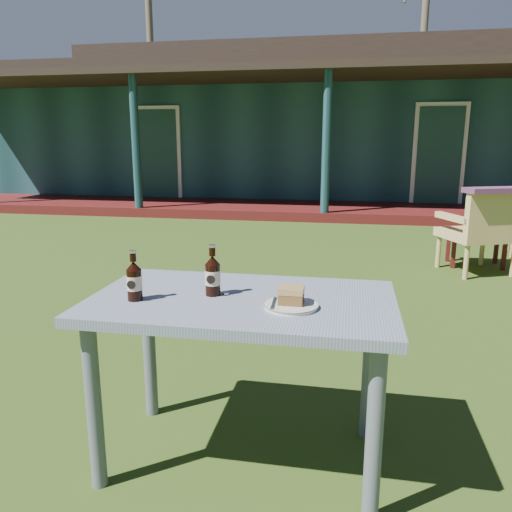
% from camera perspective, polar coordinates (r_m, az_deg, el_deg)
% --- Properties ---
extents(ground, '(80.00, 80.00, 0.00)m').
position_cam_1_polar(ground, '(3.71, 3.75, -7.87)').
color(ground, '#334916').
extents(pavilion, '(15.80, 8.30, 3.45)m').
position_cam_1_polar(pavilion, '(12.84, 9.13, 14.22)').
color(pavilion, '#183A40').
rests_on(pavilion, ground).
extents(tree_left, '(0.28, 0.28, 10.50)m').
position_cam_1_polar(tree_left, '(22.90, -11.99, 22.73)').
color(tree_left, brown).
rests_on(tree_left, ground).
extents(tree_mid, '(0.28, 0.28, 9.50)m').
position_cam_1_polar(tree_mid, '(22.36, 18.50, 21.30)').
color(tree_mid, brown).
rests_on(tree_mid, ground).
extents(cafe_table, '(1.20, 0.70, 0.72)m').
position_cam_1_polar(cafe_table, '(2.01, -1.59, -7.50)').
color(cafe_table, slate).
rests_on(cafe_table, ground).
extents(plate, '(0.20, 0.20, 0.01)m').
position_cam_1_polar(plate, '(1.87, 4.05, -5.65)').
color(plate, silver).
rests_on(plate, cafe_table).
extents(cake_slice, '(0.09, 0.09, 0.06)m').
position_cam_1_polar(cake_slice, '(1.87, 4.05, -4.46)').
color(cake_slice, brown).
rests_on(cake_slice, plate).
extents(fork, '(0.02, 0.14, 0.00)m').
position_cam_1_polar(fork, '(1.86, 2.02, -5.41)').
color(fork, silver).
rests_on(fork, plate).
extents(cola_bottle_near, '(0.06, 0.06, 0.21)m').
position_cam_1_polar(cola_bottle_near, '(2.00, -4.97, -2.20)').
color(cola_bottle_near, black).
rests_on(cola_bottle_near, cafe_table).
extents(cola_bottle_far, '(0.06, 0.06, 0.20)m').
position_cam_1_polar(cola_bottle_far, '(1.98, -13.74, -2.73)').
color(cola_bottle_far, black).
rests_on(cola_bottle_far, cafe_table).
extents(bottle_cap, '(0.03, 0.03, 0.01)m').
position_cam_1_polar(bottle_cap, '(2.02, -3.48, -4.28)').
color(bottle_cap, silver).
rests_on(bottle_cap, cafe_table).
extents(armchair_left, '(0.80, 0.78, 0.84)m').
position_cam_1_polar(armchair_left, '(5.47, 24.50, 2.94)').
color(armchair_left, tan).
rests_on(armchair_left, ground).
extents(floral_throw, '(0.68, 0.44, 0.05)m').
position_cam_1_polar(floral_throw, '(5.28, 25.99, 6.80)').
color(floral_throw, '#603254').
rests_on(floral_throw, armchair_left).
extents(side_table, '(0.60, 0.40, 0.40)m').
position_cam_1_polar(side_table, '(5.83, 23.93, 2.25)').
color(side_table, '#4D1312').
rests_on(side_table, ground).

